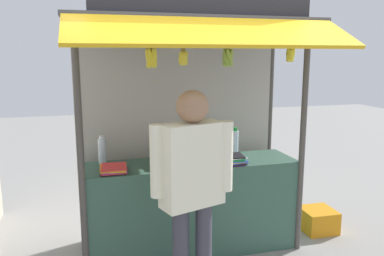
{
  "coord_description": "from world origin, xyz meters",
  "views": [
    {
      "loc": [
        -0.99,
        -3.6,
        1.99
      ],
      "look_at": [
        0.0,
        0.0,
        1.29
      ],
      "focal_mm": 36.02,
      "sensor_mm": 36.0,
      "label": 1
    }
  ],
  "objects": [
    {
      "name": "banana_bunch_rightmost",
      "position": [
        -0.18,
        -0.38,
        1.97
      ],
      "size": [
        0.1,
        0.1,
        0.29
      ],
      "color": "#332D23"
    },
    {
      "name": "stall_counter",
      "position": [
        0.0,
        0.0,
        0.47
      ],
      "size": [
        2.13,
        0.57,
        0.94
      ],
      "primitive_type": "cube",
      "color": "#385B4C",
      "rests_on": "ground"
    },
    {
      "name": "water_bottle_back_left",
      "position": [
        0.37,
        0.0,
        1.05
      ],
      "size": [
        0.07,
        0.07,
        0.25
      ],
      "color": "silver",
      "rests_on": "stall_counter"
    },
    {
      "name": "magazine_stack_front_right",
      "position": [
        -0.02,
        -0.01,
        0.96
      ],
      "size": [
        0.19,
        0.26,
        0.05
      ],
      "color": "green",
      "rests_on": "stall_counter"
    },
    {
      "name": "banana_bunch_leftmost",
      "position": [
        0.22,
        -0.38,
        1.98
      ],
      "size": [
        0.11,
        0.12,
        0.31
      ],
      "color": "#332D23"
    },
    {
      "name": "water_bottle_mid_right",
      "position": [
        -0.87,
        0.21,
        1.07
      ],
      "size": [
        0.08,
        0.08,
        0.28
      ],
      "color": "silver",
      "rests_on": "stall_counter"
    },
    {
      "name": "water_bottle_mid_left",
      "position": [
        0.51,
        0.16,
        1.08
      ],
      "size": [
        0.08,
        0.08,
        0.3
      ],
      "color": "silver",
      "rests_on": "stall_counter"
    },
    {
      "name": "magazine_stack_far_right",
      "position": [
        0.39,
        -0.17,
        0.98
      ],
      "size": [
        0.21,
        0.26,
        0.09
      ],
      "color": "purple",
      "rests_on": "stall_counter"
    },
    {
      "name": "banana_bunch_inner_left",
      "position": [
        -0.45,
        -0.38,
        1.97
      ],
      "size": [
        0.11,
        0.11,
        0.31
      ],
      "color": "#332D23"
    },
    {
      "name": "magazine_stack_rear_center",
      "position": [
        -0.31,
        -0.07,
        0.98
      ],
      "size": [
        0.22,
        0.27,
        0.08
      ],
      "color": "red",
      "rests_on": "stall_counter"
    },
    {
      "name": "plastic_crate",
      "position": [
        1.51,
        0.03,
        0.13
      ],
      "size": [
        0.38,
        0.38,
        0.26
      ],
      "primitive_type": "cube",
      "rotation": [
        0.0,
        0.0,
        -0.03
      ],
      "color": "orange",
      "rests_on": "ground"
    },
    {
      "name": "magazine_stack_left",
      "position": [
        -0.78,
        -0.11,
        0.96
      ],
      "size": [
        0.26,
        0.31,
        0.05
      ],
      "color": "black",
      "rests_on": "stall_counter"
    },
    {
      "name": "banana_bunch_inner_right",
      "position": [
        0.83,
        -0.38,
        2.0
      ],
      "size": [
        0.09,
        0.09,
        0.27
      ],
      "color": "#332D23"
    },
    {
      "name": "vendor_person",
      "position": [
        -0.23,
        -0.84,
        1.05
      ],
      "size": [
        0.66,
        0.35,
        1.74
      ],
      "rotation": [
        0.0,
        0.0,
        0.31
      ],
      "color": "#383842",
      "rests_on": "ground"
    },
    {
      "name": "water_bottle_right",
      "position": [
        -0.14,
        0.2,
        1.06
      ],
      "size": [
        0.07,
        0.07,
        0.26
      ],
      "color": "silver",
      "rests_on": "stall_counter"
    },
    {
      "name": "ground_plane",
      "position": [
        0.0,
        0.0,
        0.0
      ],
      "size": [
        20.0,
        20.0,
        0.0
      ],
      "primitive_type": "plane",
      "color": "gray"
    },
    {
      "name": "stall_structure",
      "position": [
        0.0,
        0.12,
        1.61
      ],
      "size": [
        2.33,
        1.47,
        2.68
      ],
      "color": "#4C4742",
      "rests_on": "ground"
    }
  ]
}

